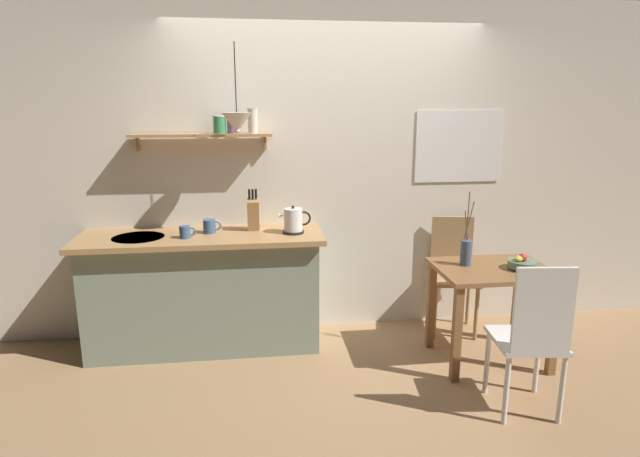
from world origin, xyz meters
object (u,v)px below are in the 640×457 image
(knife_block, at_px, (253,214))
(dining_table, at_px, (492,286))
(dining_chair_near, at_px, (533,334))
(twig_vase, at_px, (466,251))
(pendant_lamp, at_px, (237,123))
(coffee_mug_spare, at_px, (210,226))
(dining_chair_far, at_px, (453,268))
(fruit_bowl, at_px, (522,263))
(coffee_mug_by_sink, at_px, (185,232))
(electric_kettle, at_px, (294,221))

(knife_block, bearing_deg, dining_table, -18.66)
(dining_table, bearing_deg, knife_block, 161.34)
(dining_chair_near, relative_size, twig_vase, 1.83)
(dining_chair_near, height_order, pendant_lamp, pendant_lamp)
(coffee_mug_spare, bearing_deg, dining_chair_far, 2.02)
(dining_table, bearing_deg, pendant_lamp, 166.90)
(dining_chair_near, height_order, fruit_bowl, dining_chair_near)
(coffee_mug_spare, bearing_deg, pendant_lamp, -25.19)
(fruit_bowl, height_order, twig_vase, twig_vase)
(dining_table, height_order, coffee_mug_spare, coffee_mug_spare)
(dining_chair_far, distance_m, coffee_mug_by_sink, 2.20)
(dining_chair_far, relative_size, knife_block, 2.91)
(fruit_bowl, relative_size, coffee_mug_spare, 1.51)
(dining_chair_near, xyz_separation_m, dining_chair_far, (0.01, 1.32, -0.01))
(dining_chair_near, bearing_deg, twig_vase, 97.39)
(dining_chair_far, relative_size, twig_vase, 1.75)
(pendant_lamp, bearing_deg, dining_table, -13.10)
(twig_vase, relative_size, electric_kettle, 2.23)
(dining_chair_far, xyz_separation_m, twig_vase, (-0.12, -0.52, 0.30))
(electric_kettle, distance_m, pendant_lamp, 0.84)
(dining_table, height_order, twig_vase, twig_vase)
(dining_table, distance_m, coffee_mug_spare, 2.15)
(electric_kettle, bearing_deg, fruit_bowl, -17.86)
(dining_table, relative_size, fruit_bowl, 3.96)
(twig_vase, xyz_separation_m, pendant_lamp, (-1.63, 0.34, 0.92))
(dining_table, relative_size, electric_kettle, 3.34)
(knife_block, xyz_separation_m, pendant_lamp, (-0.10, -0.16, 0.70))
(twig_vase, relative_size, coffee_mug_spare, 3.98)
(fruit_bowl, xyz_separation_m, electric_kettle, (-1.59, 0.51, 0.24))
(dining_table, height_order, coffee_mug_by_sink, coffee_mug_by_sink)
(twig_vase, bearing_deg, knife_block, 162.11)
(dining_table, height_order, pendant_lamp, pendant_lamp)
(electric_kettle, bearing_deg, dining_table, -17.64)
(dining_chair_far, height_order, coffee_mug_by_sink, coffee_mug_by_sink)
(dining_table, bearing_deg, electric_kettle, 162.36)
(dining_chair_far, bearing_deg, electric_kettle, -173.54)
(electric_kettle, bearing_deg, dining_chair_near, -41.23)
(knife_block, xyz_separation_m, coffee_mug_by_sink, (-0.50, -0.18, -0.09))
(coffee_mug_spare, relative_size, pendant_lamp, 0.22)
(fruit_bowl, bearing_deg, dining_chair_near, -111.53)
(knife_block, bearing_deg, coffee_mug_by_sink, -159.99)
(dining_chair_near, xyz_separation_m, knife_block, (-1.64, 1.30, 0.51))
(dining_table, xyz_separation_m, knife_block, (-1.71, 0.58, 0.47))
(dining_table, distance_m, twig_vase, 0.31)
(dining_table, height_order, fruit_bowl, fruit_bowl)
(twig_vase, xyz_separation_m, knife_block, (-1.53, 0.49, 0.22))
(dining_table, height_order, dining_chair_near, dining_chair_near)
(twig_vase, distance_m, coffee_mug_spare, 1.92)
(dining_table, xyz_separation_m, electric_kettle, (-1.41, 0.45, 0.43))
(dining_chair_near, xyz_separation_m, coffee_mug_spare, (-1.97, 1.25, 0.43))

